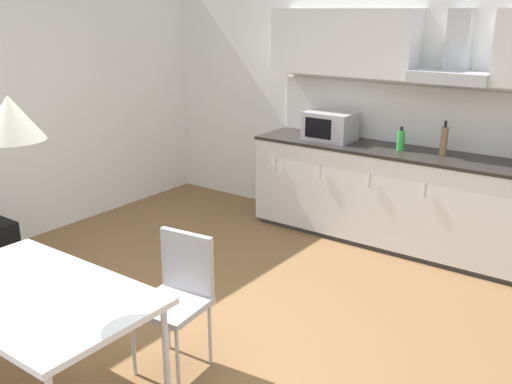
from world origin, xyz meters
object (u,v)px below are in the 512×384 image
object	(u,v)px
microwave	(330,126)
pendant_lamp	(10,118)
dining_table	(34,299)
bottle_green	(401,140)
chair_far_right	(178,288)
bottle_brown	(444,141)

from	to	relation	value
microwave	pendant_lamp	size ratio (longest dim) A/B	1.50
dining_table	microwave	bearing A→B (deg)	92.27
microwave	pendant_lamp	world-z (taller)	pendant_lamp
bottle_green	chair_far_right	size ratio (longest dim) A/B	0.25
microwave	dining_table	xyz separation A→B (m)	(0.14, -3.46, -0.37)
microwave	dining_table	distance (m)	3.49
bottle_brown	chair_far_right	bearing A→B (deg)	-104.43
microwave	chair_far_right	bearing A→B (deg)	-80.79
bottle_brown	dining_table	xyz separation A→B (m)	(-1.00, -3.50, -0.37)
chair_far_right	pendant_lamp	xyz separation A→B (m)	(-0.30, -0.79, 1.16)
bottle_brown	dining_table	distance (m)	3.66
dining_table	bottle_brown	bearing A→B (deg)	74.14
dining_table	bottle_green	bearing A→B (deg)	79.97
dining_table	pendant_lamp	world-z (taller)	pendant_lamp
chair_far_right	pendant_lamp	distance (m)	1.43
bottle_green	pendant_lamp	bearing A→B (deg)	-100.03
bottle_green	bottle_brown	xyz separation A→B (m)	(0.38, 0.04, 0.04)
bottle_green	microwave	bearing A→B (deg)	179.72
dining_table	chair_far_right	world-z (taller)	chair_far_right
bottle_green	pendant_lamp	xyz separation A→B (m)	(-0.61, -3.46, 0.65)
bottle_green	pendant_lamp	size ratio (longest dim) A/B	0.69
chair_far_right	bottle_brown	bearing A→B (deg)	75.57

